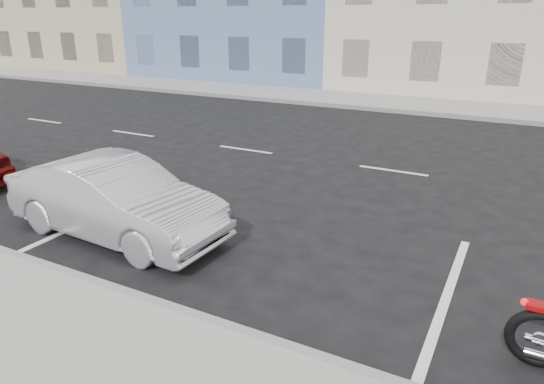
# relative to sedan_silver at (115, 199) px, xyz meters

# --- Properties ---
(ground) EXTENTS (120.00, 120.00, 0.00)m
(ground) POSITION_rel_sedan_silver_xyz_m (5.09, 5.59, -0.63)
(ground) COLOR black
(ground) RESTS_ON ground
(sidewalk_far) EXTENTS (80.00, 3.40, 0.15)m
(sidewalk_far) POSITION_rel_sedan_silver_xyz_m (0.09, 14.29, -0.56)
(sidewalk_far) COLOR gray
(sidewalk_far) RESTS_ON ground
(curb_near) EXTENTS (80.00, 0.12, 0.16)m
(curb_near) POSITION_rel_sedan_silver_xyz_m (0.09, -1.41, -0.55)
(curb_near) COLOR gray
(curb_near) RESTS_ON ground
(curb_far) EXTENTS (80.00, 0.12, 0.16)m
(curb_far) POSITION_rel_sedan_silver_xyz_m (0.09, 12.59, -0.55)
(curb_far) COLOR gray
(curb_far) RESTS_ON ground
(sedan_silver) EXTENTS (3.90, 1.54, 1.26)m
(sedan_silver) POSITION_rel_sedan_silver_xyz_m (0.00, 0.00, 0.00)
(sedan_silver) COLOR #B1B2B9
(sedan_silver) RESTS_ON ground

